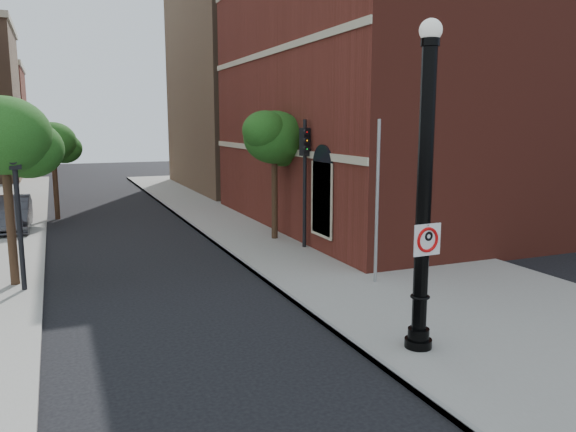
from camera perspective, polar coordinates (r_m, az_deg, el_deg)
name	(u,v)px	position (r m, az deg, el deg)	size (l,w,h in m)	color
ground	(291,397)	(10.10, 0.34, -17.89)	(120.00, 120.00, 0.00)	black
sidewalk_right	(335,246)	(21.08, 4.78, -3.09)	(8.00, 60.00, 0.12)	gray
curb_edge	(234,256)	(19.62, -5.55, -4.02)	(0.10, 60.00, 0.14)	gray
brick_wall_building	(481,89)	(29.63, 19.04, 12.12)	(22.30, 16.30, 12.50)	maroon
bg_building_tan_b	(332,90)	(43.00, 4.52, 12.62)	(22.00, 14.00, 14.00)	#836147
lamppost	(424,206)	(11.27, 13.62, 0.97)	(0.55, 0.55, 6.55)	black
no_parking_sign	(427,239)	(11.24, 13.97, -2.33)	(0.63, 0.09, 0.63)	white
parked_car	(10,214)	(26.88, -26.41, 0.19)	(1.60, 4.59, 1.51)	#2F2F34
traffic_signal_left	(16,179)	(16.54, -25.94, 3.39)	(0.34, 0.40, 4.69)	black
traffic_signal_right	(305,163)	(20.20, 1.72, 5.40)	(0.36, 0.41, 4.75)	black
utility_pole	(377,204)	(15.95, 9.03, 1.17)	(0.09, 0.09, 4.73)	#999999
street_tree_a	(5,138)	(17.23, -26.81, 7.12)	(2.98, 2.69, 5.36)	#321F14
street_tree_b	(53,143)	(29.14, -22.73, 6.87)	(2.59, 2.34, 4.66)	#321F14
street_tree_c	(275,139)	(21.81, -1.36, 7.84)	(2.82, 2.55, 5.09)	#321F14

